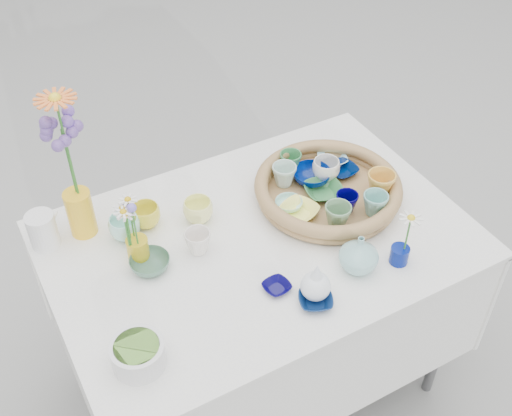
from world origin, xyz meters
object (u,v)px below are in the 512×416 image
display_table (259,379)px  bud_vase_seafoam (359,253)px  wicker_tray (328,190)px  tall_vase_yellow (81,213)px

display_table → bud_vase_seafoam: bearing=-52.7°
display_table → wicker_tray: bearing=10.1°
bud_vase_seafoam → display_table: bearing=127.3°
wicker_tray → bud_vase_seafoam: size_ratio=3.98×
bud_vase_seafoam → wicker_tray: bearing=72.6°
display_table → bud_vase_seafoam: (0.19, -0.25, 0.82)m
tall_vase_yellow → display_table: bearing=-31.9°
display_table → tall_vase_yellow: bearing=148.1°
bud_vase_seafoam → tall_vase_yellow: bearing=140.5°
wicker_tray → tall_vase_yellow: (-0.74, 0.23, 0.04)m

